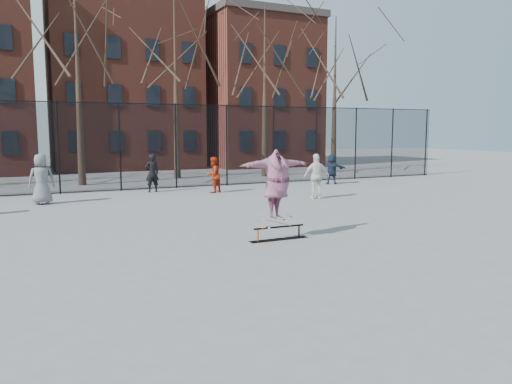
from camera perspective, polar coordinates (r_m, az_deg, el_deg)
name	(u,v)px	position (r m, az deg, el deg)	size (l,w,h in m)	color
ground	(284,249)	(11.77, 3.24, -6.52)	(100.00, 100.00, 0.00)	slate
skate_rail	(279,234)	(12.71, 2.63, -4.86)	(1.59, 0.24, 0.35)	black
skateboard	(276,225)	(12.63, 2.36, -3.73)	(0.80, 0.19, 0.10)	#925D3A
skater	(277,189)	(12.49, 2.38, 0.38)	(2.13, 0.58, 1.73)	#56378A
bystander_black	(152,173)	(22.75, -11.79, 2.13)	(0.62, 0.41, 1.70)	black
bystander_red	(213,175)	(22.14, -4.90, 1.98)	(0.77, 0.60, 1.59)	#A6280E
bystander_white	(317,176)	(20.25, 6.93, 1.80)	(1.07, 0.44, 1.82)	silver
bystander_navy	(332,169)	(25.83, 8.65, 2.61)	(1.43, 0.46, 1.54)	#1C2638
bystander_extra	(41,179)	(20.22, -23.31, 1.37)	(0.93, 0.60, 1.90)	#5E5E63
fence	(150,145)	(23.69, -11.98, 5.24)	(34.03, 0.07, 4.00)	black
tree_row	(124,41)	(28.07, -14.80, 16.30)	(33.66, 7.46, 10.67)	black
rowhouses	(115,82)	(36.72, -15.80, 12.01)	(29.00, 7.00, 13.00)	maroon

